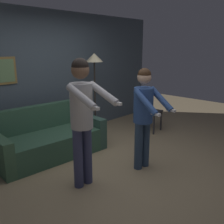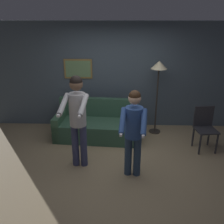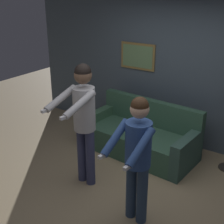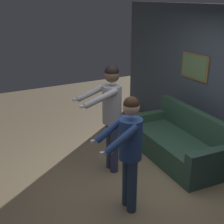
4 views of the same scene
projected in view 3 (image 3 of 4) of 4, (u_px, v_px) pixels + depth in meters
name	position (u px, v px, depth m)	size (l,w,h in m)	color
ground_plane	(125.00, 197.00, 4.26)	(12.00, 12.00, 0.00)	tan
back_wall_assembly	(186.00, 73.00, 5.26)	(6.40, 0.09, 2.60)	#485663
couch	(141.00, 138.00, 5.30)	(1.96, 0.99, 0.87)	#355A45
person_standing_left	(83.00, 114.00, 4.18)	(0.47, 0.74, 1.77)	#393F66
person_standing_right	(137.00, 151.00, 3.51)	(0.48, 0.64, 1.59)	navy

